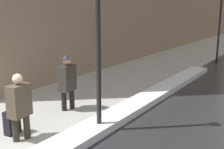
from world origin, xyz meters
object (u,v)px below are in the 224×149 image
object	(u,v)px
lamp_post	(98,16)
rolling_suitcase	(12,122)
pedestrian_trailing	(19,104)
pedestrian_nearside	(67,80)

from	to	relation	value
lamp_post	rolling_suitcase	xyz separation A→B (m)	(-1.62, -1.33, -2.51)
pedestrian_trailing	rolling_suitcase	xyz separation A→B (m)	(-0.45, 0.09, -0.57)
pedestrian_trailing	pedestrian_nearside	world-z (taller)	pedestrian_nearside
pedestrian_trailing	rolling_suitcase	bearing A→B (deg)	-107.64
pedestrian_nearside	rolling_suitcase	size ratio (longest dim) A/B	1.80
rolling_suitcase	pedestrian_nearside	bearing A→B (deg)	174.45
pedestrian_trailing	rolling_suitcase	size ratio (longest dim) A/B	1.66
lamp_post	pedestrian_nearside	xyz separation A→B (m)	(-1.66, 0.69, -1.87)
rolling_suitcase	lamp_post	bearing A→B (deg)	122.67
pedestrian_trailing	rolling_suitcase	world-z (taller)	pedestrian_trailing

